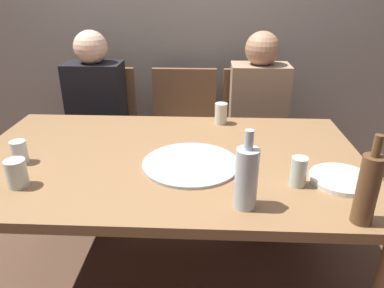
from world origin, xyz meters
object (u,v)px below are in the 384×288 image
Objects in this scene: short_glass at (298,172)px; chair_left at (102,127)px; tumbler_far at (17,173)px; dining_table at (167,170)px; chair_middle at (184,128)px; chair_right at (255,130)px; pizza_tray at (191,164)px; tumbler_near at (221,114)px; wine_bottle at (368,188)px; guest_in_beanie at (259,120)px; plate_stack at (341,179)px; guest_in_sweater at (94,117)px; wine_glass at (19,152)px; beer_bottle at (246,177)px.

chair_left is at bearing 133.61° from short_glass.
dining_table is at bearing 27.97° from tumbler_far.
chair_middle is 0.49m from chair_right.
pizza_tray is at bearing -35.77° from dining_table.
wine_bottle is at bearing -63.53° from tumbler_near.
guest_in_beanie is at bearing 90.00° from chair_right.
dining_table is 0.72m from plate_stack.
guest_in_sweater is at bearing 156.82° from tumbler_near.
wine_bottle is at bearing -54.96° from short_glass.
plate_stack is (0.02, 0.25, -0.11)m from wine_bottle.
dining_table is at bearing 8.31° from wine_glass.
guest_in_beanie is at bearing 90.99° from short_glass.
wine_glass is (-0.85, -0.50, -0.01)m from tumbler_near.
plate_stack reaches higher than dining_table.
short_glass is 0.10× the size of guest_in_sweater.
plate_stack is (0.58, -0.11, 0.00)m from pizza_tray.
wine_bottle reaches higher than beer_bottle.
guest_in_sweater is at bearing 0.00° from guest_in_beanie.
chair_middle is at bearing 103.09° from beer_bottle.
beer_bottle is 1.16m from guest_in_beanie.
pizza_tray is 0.92m from guest_in_beanie.
guest_in_sweater reaches higher than chair_middle.
short_glass is 1.26m from chair_middle.
pizza_tray is 3.78× the size of tumbler_far.
tumbler_near is 0.98m from wine_glass.
chair_middle is at bearing 95.79° from pizza_tray.
chair_left is at bearing 148.32° from tumbler_near.
tumbler_near is 0.12× the size of chair_right.
tumbler_near is at bearing 126.61° from plate_stack.
tumbler_far is at bearing 172.25° from wine_bottle.
beer_bottle is (0.20, -0.29, 0.11)m from pizza_tray.
plate_stack is 0.27× the size of chair_left.
chair_middle is at bearing -165.04° from guest_in_sweater.
wine_bottle is at bearing -10.75° from beer_bottle.
dining_table is 6.12× the size of beer_bottle.
pizza_tray is 1.68× the size of plate_stack.
pizza_tray is 1.35× the size of wine_bottle.
guest_in_beanie reaches higher than chair_left.
tumbler_near is 0.12× the size of chair_left.
short_glass is 0.10× the size of guest_in_beanie.
plate_stack is 0.20× the size of guest_in_beanie.
beer_bottle is at bearing 124.12° from chair_left.
pizza_tray is 0.34× the size of guest_in_beanie.
chair_right reaches higher than short_glass.
chair_middle is at bearing -17.28° from guest_in_beanie.
wine_bottle is 0.33× the size of chair_right.
pizza_tray is 0.59m from plate_stack.
beer_bottle is at bearing -6.42° from tumbler_far.
tumbler_near is at bearing 156.82° from guest_in_sweater.
guest_in_sweater reaches higher than tumbler_far.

